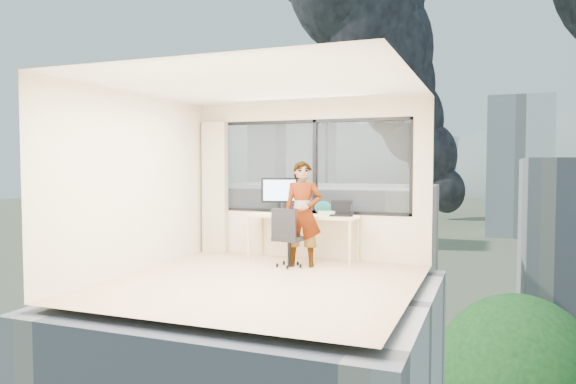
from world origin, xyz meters
The scene contains 24 objects.
floor centered at (0.00, 0.00, 0.00)m, with size 4.00×4.00×0.01m, color beige.
ceiling centered at (0.00, 0.00, 2.60)m, with size 4.00×4.00×0.01m, color white.
wall_front centered at (0.00, -2.00, 1.30)m, with size 4.00×0.01×2.60m, color beige.
wall_left centered at (-2.00, 0.00, 1.30)m, with size 0.01×4.00×2.60m, color beige.
wall_right centered at (2.00, 0.00, 1.30)m, with size 0.01×4.00×2.60m, color beige.
window_wall centered at (0.05, 2.00, 1.52)m, with size 3.30×0.16×1.55m, color black, non-canonical shape.
curtain centered at (-1.72, 1.88, 1.15)m, with size 0.45×0.14×2.30m, color beige.
desk centered at (0.00, 1.66, 0.38)m, with size 1.80×0.60×0.75m, color beige.
chair centered at (-0.02, 1.11, 0.46)m, with size 0.47×0.47×0.92m, color black, non-canonical shape.
person centered at (0.15, 1.25, 0.81)m, with size 0.59×0.39×1.61m, color #2D2D33.
monitor centered at (-0.44, 1.74, 1.05)m, with size 0.60×0.13×0.60m, color black, non-canonical shape.
game_console centered at (0.37, 1.84, 0.78)m, with size 0.27×0.23×0.07m, color white.
laptop centered at (0.63, 1.68, 0.86)m, with size 0.34×0.36×0.22m, color black, non-canonical shape.
cellphone centered at (-0.12, 1.57, 0.76)m, with size 0.12×0.05×0.01m, color black.
pen_cup centered at (0.80, 1.65, 0.79)m, with size 0.07×0.07×0.09m, color black.
handbag centered at (0.29, 1.82, 0.86)m, with size 0.28×0.14×0.22m, color #0C4C4B.
exterior_ground centered at (0.00, 120.00, -14.00)m, with size 400.00×400.00×0.04m, color #515B3D.
near_bldg_a centered at (-9.00, 30.00, -7.00)m, with size 16.00×12.00×14.00m, color #EFDEC8.
far_tower_a centered at (-35.00, 95.00, 0.00)m, with size 14.00×14.00×28.00m, color silver.
far_tower_b centered at (8.00, 120.00, 1.00)m, with size 13.00×13.00×30.00m, color silver.
far_tower_d centered at (-60.00, 150.00, -3.00)m, with size 16.00×14.00×22.00m, color silver.
hill_a centered at (-120.00, 320.00, -14.00)m, with size 288.00×216.00×90.00m, color slate.
tree_a centered at (-16.00, 22.00, -10.00)m, with size 7.00×7.00×8.00m, color #184918, non-canonical shape.
smoke_plume_a centered at (-10.00, 150.00, 39.00)m, with size 40.00×24.00×90.00m, color black, non-canonical shape.
Camera 1 is at (2.86, -6.42, 1.57)m, focal length 33.27 mm.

